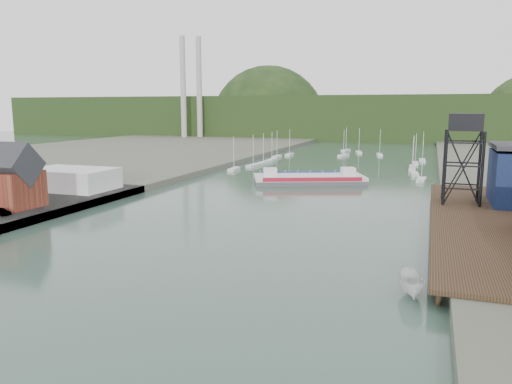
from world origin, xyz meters
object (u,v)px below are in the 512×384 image
Objects in this scene: lift_tower at (465,128)px; motorboat at (412,285)px; harbor_building at (4,182)px; chain_ferry at (309,179)px.

lift_tower is 2.59× the size of motorboat.
lift_tower is (77.00, 28.00, 9.56)m from harbor_building.
chain_ferry is 77.36m from motorboat.
harbor_building reaches higher than chain_ferry.
harbor_building is 82.49m from lift_tower.
chain_ferry is at bearing 102.43° from motorboat.
chain_ferry is at bearing 52.74° from harbor_building.
chain_ferry is (42.46, 55.81, -4.93)m from harbor_building.
harbor_building is 0.76× the size of lift_tower.
harbor_building is 70.30m from chain_ferry.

